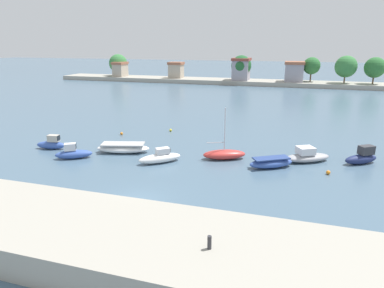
% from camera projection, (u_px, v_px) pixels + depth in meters
% --- Properties ---
extents(ground_plane, '(400.00, 400.00, 0.00)m').
position_uv_depth(ground_plane, '(135.00, 203.00, 24.84)').
color(ground_plane, '#476075').
extents(seawall_embankment, '(79.83, 7.08, 1.75)m').
position_uv_depth(seawall_embankment, '(86.00, 236.00, 19.03)').
color(seawall_embankment, '#9E998C').
rests_on(seawall_embankment, ground).
extents(mooring_bollard, '(0.20, 0.20, 0.68)m').
position_uv_depth(mooring_bollard, '(209.00, 242.00, 16.21)').
color(mooring_bollard, '#2D2D33').
rests_on(mooring_bollard, seawall_embankment).
extents(moored_boat_0, '(3.35, 1.51, 1.57)m').
position_uv_depth(moored_boat_0, '(51.00, 144.00, 37.29)').
color(moored_boat_0, '#3856A8').
rests_on(moored_boat_0, ground).
extents(moored_boat_1, '(3.70, 2.83, 1.57)m').
position_uv_depth(moored_boat_1, '(73.00, 153.00, 34.25)').
color(moored_boat_1, '#3856A8').
rests_on(moored_boat_1, ground).
extents(moored_boat_2, '(5.87, 3.36, 0.99)m').
position_uv_depth(moored_boat_2, '(123.00, 148.00, 36.12)').
color(moored_boat_2, white).
rests_on(moored_boat_2, ground).
extents(moored_boat_3, '(4.07, 3.78, 1.43)m').
position_uv_depth(moored_boat_3, '(160.00, 157.00, 33.06)').
color(moored_boat_3, white).
rests_on(moored_boat_3, ground).
extents(moored_boat_4, '(4.52, 3.08, 5.18)m').
position_uv_depth(moored_boat_4, '(224.00, 154.00, 34.08)').
color(moored_boat_4, '#C63833').
rests_on(moored_boat_4, ground).
extents(moored_boat_5, '(4.36, 3.39, 0.97)m').
position_uv_depth(moored_boat_5, '(271.00, 163.00, 31.73)').
color(moored_boat_5, '#3856A8').
rests_on(moored_boat_5, ground).
extents(moored_boat_6, '(4.89, 3.81, 1.49)m').
position_uv_depth(moored_boat_6, '(307.00, 156.00, 33.34)').
color(moored_boat_6, '#9E9EA3').
rests_on(moored_boat_6, ground).
extents(moored_boat_7, '(3.54, 2.88, 1.75)m').
position_uv_depth(moored_boat_7, '(362.00, 157.00, 32.72)').
color(moored_boat_7, navy).
rests_on(moored_boat_7, ground).
extents(mooring_buoy_0, '(0.37, 0.37, 0.37)m').
position_uv_depth(mooring_buoy_0, '(328.00, 172.00, 30.14)').
color(mooring_buoy_0, orange).
rests_on(mooring_buoy_0, ground).
extents(mooring_buoy_1, '(0.35, 0.35, 0.35)m').
position_uv_depth(mooring_buoy_1, '(171.00, 130.00, 44.69)').
color(mooring_buoy_1, yellow).
rests_on(mooring_buoy_1, ground).
extents(mooring_buoy_2, '(0.36, 0.36, 0.36)m').
position_uv_depth(mooring_buoy_2, '(122.00, 133.00, 43.04)').
color(mooring_buoy_2, orange).
rests_on(mooring_buoy_2, ground).
extents(distant_shoreline, '(119.41, 8.78, 8.00)m').
position_uv_depth(distant_shoreline, '(252.00, 75.00, 93.97)').
color(distant_shoreline, '#9E998C').
rests_on(distant_shoreline, ground).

